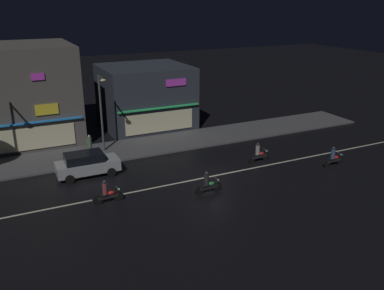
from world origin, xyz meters
The scene contains 13 objects.
ground_plane centered at (0.00, 0.00, 0.00)m, with size 140.00×140.00×0.00m, color black.
lane_divider_stripe centered at (0.00, 0.00, 0.01)m, with size 36.31×0.16×0.01m, color beige.
sidewalk_far centered at (0.00, 7.74, 0.07)m, with size 38.22×4.61×0.14m, color #4C4C4F.
storefront_left_block centered at (-11.47, 14.35, 4.10)m, with size 9.89×8.78×8.21m.
storefront_center_block centered at (0.00, 13.78, 2.91)m, with size 8.01×7.63×5.82m.
streetlamp_mid centered at (-5.63, 7.83, 3.82)m, with size 0.44×1.64×6.12m.
pedestrian_on_sidewalk centered at (-6.96, 6.88, 1.00)m, with size 0.35×0.35×1.85m.
parked_car_near_kerb centered at (-7.83, 3.96, 0.87)m, with size 4.30×1.98×1.67m.
motorcycle_lead centered at (9.00, -2.15, 0.63)m, with size 1.90×0.60×1.52m.
motorcycle_following centered at (-1.53, -2.20, 0.63)m, with size 1.90×0.60×1.52m.
motorcycle_opposite_lane centered at (-7.62, -0.73, 0.63)m, with size 1.90×0.60×1.52m.
motorcycle_trailing_far centered at (4.45, 0.91, 0.63)m, with size 1.90×0.60×1.52m.
traffic_cone centered at (-5.92, 4.71, 0.28)m, with size 0.36×0.36×0.55m, color orange.
Camera 1 is at (-12.52, -22.82, 11.56)m, focal length 37.98 mm.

